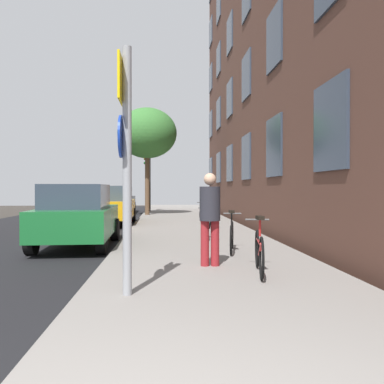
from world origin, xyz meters
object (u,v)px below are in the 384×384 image
at_px(bicycle_3, 211,219).
at_px(car_1, 111,205).
at_px(traffic_light, 148,170).
at_px(bicycle_0, 259,251).
at_px(bicycle_4, 206,215).
at_px(car_2, 119,199).
at_px(bicycle_2, 206,225).
at_px(car_0, 78,215).
at_px(bicycle_1, 232,235).
at_px(tree_near, 147,133).
at_px(bicycle_5, 212,211).
at_px(pedestrian_0, 210,213).
at_px(sign_post, 125,152).

relative_size(bicycle_3, car_1, 0.41).
relative_size(traffic_light, bicycle_0, 2.17).
relative_size(bicycle_4, car_2, 0.41).
height_order(bicycle_2, car_0, car_0).
bearing_deg(car_1, bicycle_0, -70.58).
xyz_separation_m(bicycle_1, bicycle_3, (0.07, 4.80, 0.02)).
height_order(tree_near, bicycle_5, tree_near).
relative_size(bicycle_5, pedestrian_0, 1.03).
height_order(traffic_light, bicycle_0, traffic_light).
relative_size(bicycle_0, car_1, 0.40).
xyz_separation_m(bicycle_2, car_1, (-3.35, 5.87, 0.35)).
bearing_deg(bicycle_5, bicycle_1, -94.04).
height_order(bicycle_0, car_1, car_1).
bearing_deg(pedestrian_0, car_2, 100.92).
bearing_deg(sign_post, traffic_light, 91.30).
relative_size(tree_near, pedestrian_0, 3.38).
distance_m(bicycle_2, bicycle_3, 2.44).
relative_size(traffic_light, car_2, 0.88).
distance_m(bicycle_0, bicycle_1, 2.40).
height_order(sign_post, car_2, sign_post).
distance_m(traffic_light, bicycle_2, 14.59).
xyz_separation_m(bicycle_1, bicycle_2, (-0.34, 2.40, 0.01)).
distance_m(bicycle_2, bicycle_5, 7.27).
relative_size(sign_post, car_0, 0.80).
xyz_separation_m(bicycle_3, bicycle_5, (0.61, 4.80, -0.01)).
xyz_separation_m(tree_near, car_2, (-1.86, 3.64, -3.62)).
bearing_deg(bicycle_5, traffic_light, 114.04).
xyz_separation_m(traffic_light, bicycle_4, (2.63, -9.48, -2.15)).
distance_m(sign_post, bicycle_2, 6.45).
relative_size(pedestrian_0, car_2, 0.40).
bearing_deg(bicycle_4, car_2, 114.45).
bearing_deg(car_1, bicycle_5, 16.95).
bearing_deg(car_0, bicycle_0, -47.64).
bearing_deg(sign_post, pedestrian_0, 55.85).
xyz_separation_m(bicycle_5, car_2, (-4.93, 7.29, 0.34)).
xyz_separation_m(bicycle_2, car_0, (-3.38, -0.64, 0.35)).
bearing_deg(car_2, bicycle_2, -74.91).
height_order(bicycle_0, car_2, car_2).
height_order(traffic_light, car_0, traffic_light).
bearing_deg(car_0, sign_post, -72.41).
height_order(bicycle_2, pedestrian_0, pedestrian_0).
relative_size(bicycle_5, car_0, 0.43).
bearing_deg(car_0, tree_near, 83.36).
height_order(bicycle_2, bicycle_3, bicycle_3).
height_order(sign_post, bicycle_3, sign_post).
distance_m(traffic_light, pedestrian_0, 18.49).
xyz_separation_m(bicycle_0, bicycle_4, (0.09, 9.60, -0.01)).
height_order(bicycle_0, pedestrian_0, pedestrian_0).
distance_m(bicycle_5, car_2, 8.81).
height_order(bicycle_0, bicycle_3, bicycle_3).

